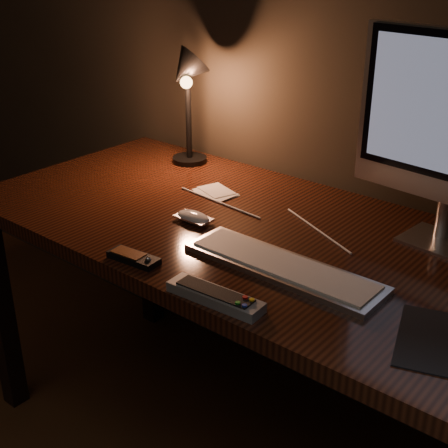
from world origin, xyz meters
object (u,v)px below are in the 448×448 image
Objects in this scene: desk at (271,262)px; desk_lamp at (186,87)px; media_remote at (134,257)px; keyboard at (283,267)px; tv_remote at (215,296)px; mouse at (193,218)px.

desk is 0.62m from desk_lamp.
media_remote is at bearing -105.83° from desk.
desk_lamp is at bearing 159.63° from desk.
keyboard is (0.18, -0.21, 0.14)m from desk.
desk is 0.45m from tv_remote.
desk is 7.31× the size of tv_remote.
media_remote is (-0.29, -0.18, -0.00)m from keyboard.
desk is at bearing 68.77° from media_remote.
keyboard is 0.34m from media_remote.
mouse is (-0.33, 0.07, 0.00)m from keyboard.
tv_remote reaches higher than desk.
tv_remote is at bearing -98.92° from keyboard.
keyboard is at bearing -11.62° from mouse.
media_remote is (0.04, -0.25, -0.00)m from mouse.
desk_lamp reaches higher than mouse.
media_remote is 0.60× the size of tv_remote.
tv_remote is (-0.03, -0.20, 0.00)m from keyboard.
tv_remote is 0.87m from desk_lamp.
keyboard reaches higher than desk.
desk_lamp is (-0.45, 0.17, 0.39)m from desk.
desk is 3.36× the size of keyboard.
media_remote is at bearing -60.72° from desk_lamp.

